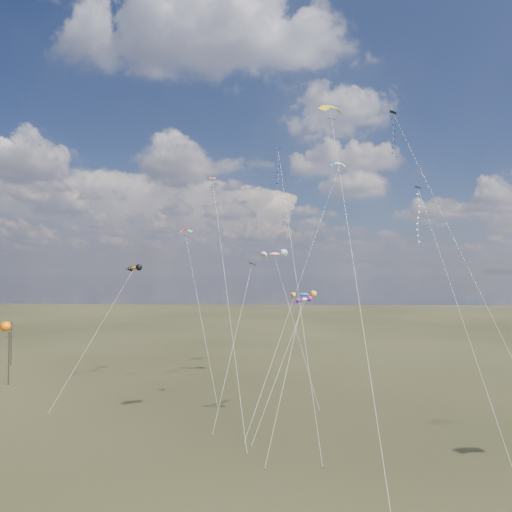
{
  "coord_description": "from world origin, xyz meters",
  "views": [
    {
      "loc": [
        2.52,
        -37.64,
        17.06
      ],
      "look_at": [
        0.0,
        18.0,
        19.0
      ],
      "focal_mm": 32.0,
      "sensor_mm": 36.0,
      "label": 1
    }
  ],
  "objects_px": {
    "utility_pole_far": "(11,343)",
    "parafoil_yellow": "(332,108)",
    "utility_pole_near": "(9,358)",
    "diamond_black_high": "(401,147)"
  },
  "relations": [
    {
      "from": "utility_pole_far",
      "to": "parafoil_yellow",
      "type": "bearing_deg",
      "value": -35.86
    },
    {
      "from": "utility_pole_near",
      "to": "parafoil_yellow",
      "type": "relative_size",
      "value": 0.24
    },
    {
      "from": "diamond_black_high",
      "to": "utility_pole_far",
      "type": "bearing_deg",
      "value": 161.34
    },
    {
      "from": "utility_pole_near",
      "to": "diamond_black_high",
      "type": "xyz_separation_m",
      "value": [
        56.78,
        -7.88,
        29.22
      ]
    },
    {
      "from": "utility_pole_near",
      "to": "utility_pole_far",
      "type": "relative_size",
      "value": 1.0
    },
    {
      "from": "diamond_black_high",
      "to": "parafoil_yellow",
      "type": "xyz_separation_m",
      "value": [
        -11.02,
        -16.99,
        -0.79
      ]
    },
    {
      "from": "utility_pole_near",
      "to": "diamond_black_high",
      "type": "distance_m",
      "value": 64.34
    },
    {
      "from": "utility_pole_far",
      "to": "parafoil_yellow",
      "type": "relative_size",
      "value": 0.24
    },
    {
      "from": "utility_pole_near",
      "to": "utility_pole_far",
      "type": "distance_m",
      "value": 16.12
    },
    {
      "from": "utility_pole_far",
      "to": "utility_pole_near",
      "type": "bearing_deg",
      "value": -60.26
    }
  ]
}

